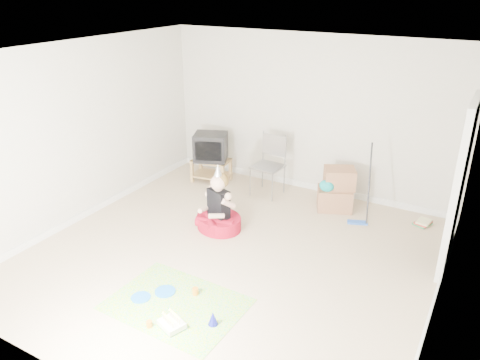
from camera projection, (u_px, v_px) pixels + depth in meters
The scene contains 16 objects.
ground at pixel (232, 254), 6.17m from camera, with size 5.00×5.00×0.00m, color beige.
doorway_recess at pixel (460, 190), 5.60m from camera, with size 0.02×0.90×2.05m, color black.
tv_stand at pixel (211, 168), 8.32m from camera, with size 0.70×0.49×0.41m.
crt_tv at pixel (211, 147), 8.16m from camera, with size 0.56×0.46×0.48m, color black.
folding_chair at pixel (268, 166), 7.71m from camera, with size 0.49×0.47×1.03m.
cardboard_boxes at pixel (336, 190), 7.28m from camera, with size 0.64×0.60×0.67m.
floor_mop at pixel (359, 208), 6.85m from camera, with size 0.31×0.37×1.17m.
book_pile at pixel (423, 222), 6.90m from camera, with size 0.27×0.30×0.08m.
seated_woman at pixel (219, 215), 6.74m from camera, with size 0.88×0.88×1.00m.
party_mat at pixel (176, 304), 5.22m from camera, with size 1.48×1.07×0.01m, color #FF3580.
birthday_cake at pixel (172, 325), 4.86m from camera, with size 0.31×0.28×0.13m.
blue_plate_near at pixel (165, 291), 5.42m from camera, with size 0.24×0.24×0.01m, color blue.
blue_plate_far at pixel (141, 297), 5.32m from camera, with size 0.22×0.22×0.01m, color blue.
orange_cup_near at pixel (195, 291), 5.37m from camera, with size 0.07×0.07×0.08m, color orange.
orange_cup_far at pixel (149, 324), 4.86m from camera, with size 0.06×0.06×0.07m, color orange.
blue_party_hat at pixel (213, 318), 4.88m from camera, with size 0.11×0.11×0.16m, color #1A1EBB.
Camera 1 is at (2.71, -4.53, 3.34)m, focal length 35.00 mm.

